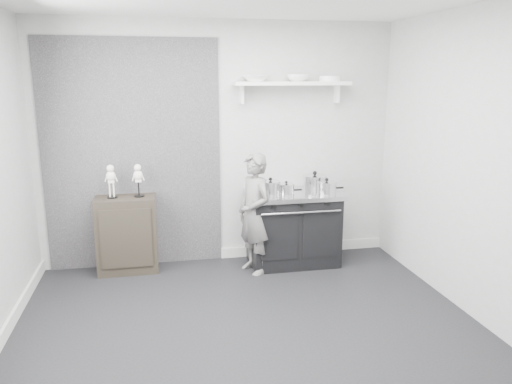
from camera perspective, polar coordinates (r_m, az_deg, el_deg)
The scene contains 15 objects.
ground at distance 4.36m, azimuth -0.73°, elevation -15.68°, with size 4.00×4.00×0.00m, color black.
room_shell at distance 3.98m, azimuth -2.47°, elevation 6.44°, with size 4.02×3.62×2.71m.
wall_shelf at distance 5.64m, azimuth 4.11°, elevation 12.17°, with size 1.30×0.26×0.24m.
stove at distance 5.69m, azimuth 4.25°, elevation -4.08°, with size 1.04×0.65×0.83m.
side_cabinet at distance 5.63m, azimuth -14.51°, elevation -4.70°, with size 0.64×0.37×0.83m, color black.
child at distance 5.35m, azimuth -0.21°, elevation -2.52°, with size 0.48×0.31×1.31m, color slate.
pot_front_left at distance 5.42m, azimuth 1.66°, elevation 0.46°, with size 0.31×0.22×0.20m.
pot_back_right at distance 5.72m, azimuth 6.72°, elevation 1.10°, with size 0.36×0.28×0.22m.
pot_front_right at distance 5.53m, azimuth 8.07°, elevation 0.50°, with size 0.31×0.22×0.18m.
pot_front_center at distance 5.41m, azimuth 3.48°, elevation 0.28°, with size 0.26×0.18×0.16m.
skeleton_full at distance 5.49m, azimuth -16.24°, elevation 1.44°, with size 0.12×0.07×0.41m, color white, non-canonical shape.
skeleton_torso at distance 5.47m, azimuth -13.32°, elevation 1.56°, with size 0.11×0.07×0.41m, color white, non-canonical shape.
bowl_large at distance 5.53m, azimuth -0.08°, elevation 12.87°, with size 0.28×0.28×0.07m, color white.
bowl_small at distance 5.65m, azimuth 4.82°, elevation 12.87°, with size 0.24×0.24×0.08m, color white.
plate_stack at distance 5.76m, azimuth 8.45°, elevation 12.70°, with size 0.24×0.24×0.06m, color white.
Camera 1 is at (-0.71, -3.75, 2.11)m, focal length 35.00 mm.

